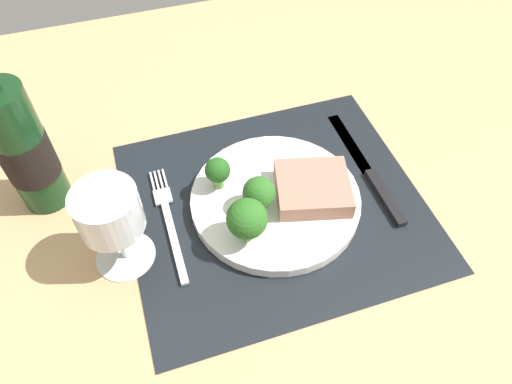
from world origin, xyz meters
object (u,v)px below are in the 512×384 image
object	(u,v)px
knife	(371,174)
plate	(275,200)
wine_bottle	(23,149)
steak	(313,188)
wine_glass	(110,216)
fork	(169,221)

from	to	relation	value
knife	plate	bearing A→B (deg)	179.39
knife	wine_bottle	distance (cm)	46.80
steak	knife	size ratio (longest dim) A/B	0.42
steak	wine_glass	xyz separation A→B (cm)	(-25.75, -0.75, 5.61)
knife	fork	bearing A→B (deg)	175.61
plate	steak	xyz separation A→B (cm)	(4.82, -1.22, 2.12)
plate	steak	bearing A→B (deg)	-14.16
fork	wine_bottle	world-z (taller)	wine_bottle
steak	wine_glass	distance (cm)	26.37
plate	fork	world-z (taller)	plate
plate	wine_bottle	size ratio (longest dim) A/B	0.88
fork	knife	bearing A→B (deg)	-3.10
plate	wine_bottle	distance (cm)	32.97
wine_bottle	steak	bearing A→B (deg)	-19.73
steak	knife	bearing A→B (deg)	9.88
knife	wine_bottle	xyz separation A→B (cm)	(-44.67, 10.68, 9.02)
knife	wine_glass	size ratio (longest dim) A/B	1.84
plate	wine_bottle	world-z (taller)	wine_bottle
steak	knife	distance (cm)	10.51
wine_glass	wine_bottle	bearing A→B (deg)	124.00
wine_glass	steak	bearing A→B (deg)	1.66
steak	wine_bottle	size ratio (longest dim) A/B	0.37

